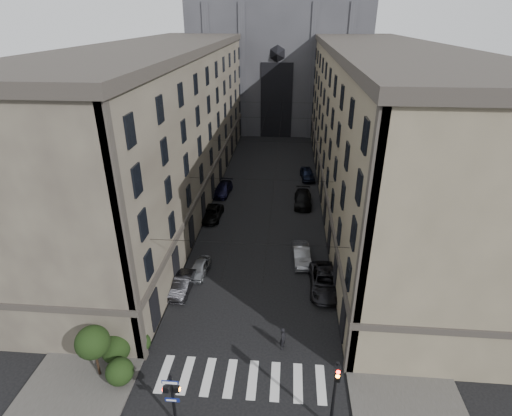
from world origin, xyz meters
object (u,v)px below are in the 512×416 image
(car_left_far, at_px, (223,189))
(car_right_midnear, at_px, (325,281))
(pedestrian_signal_left, at_px, (172,396))
(car_left_midfar, at_px, (212,213))
(car_right_midfar, at_px, (303,199))
(pedestrian, at_px, (283,338))
(gothic_tower, at_px, (280,37))
(car_right_far, at_px, (307,174))
(traffic_light_right, at_px, (335,389))
(car_right_near, at_px, (301,255))
(car_left_near, at_px, (199,268))
(car_left_midnear, at_px, (182,285))

(car_left_far, xyz_separation_m, car_right_midnear, (12.23, -19.89, 0.09))
(pedestrian_signal_left, distance_m, car_left_far, 33.76)
(car_left_midfar, xyz_separation_m, car_left_far, (0.17, 7.24, 0.06))
(car_right_midfar, xyz_separation_m, pedestrian, (-1.98, -24.67, 0.13))
(gothic_tower, xyz_separation_m, pedestrian_signal_left, (-3.51, -73.46, -15.48))
(car_right_midfar, height_order, car_right_far, car_right_far)
(pedestrian_signal_left, height_order, traffic_light_right, traffic_light_right)
(traffic_light_right, height_order, car_right_midfar, traffic_light_right)
(car_right_near, relative_size, car_right_far, 0.97)
(traffic_light_right, height_order, car_right_midnear, traffic_light_right)
(traffic_light_right, bearing_deg, car_left_far, 109.30)
(gothic_tower, bearing_deg, traffic_light_right, -85.62)
(car_right_far, distance_m, pedestrian, 33.72)
(gothic_tower, xyz_separation_m, car_left_far, (-6.03, -39.83, -17.08))
(car_left_near, height_order, car_right_far, car_right_far)
(gothic_tower, xyz_separation_m, car_right_midfar, (4.66, -42.29, -17.03))
(car_left_far, bearing_deg, car_left_midfar, -86.40)
(gothic_tower, relative_size, car_right_far, 12.48)
(car_left_midnear, distance_m, car_left_midfar, 13.97)
(car_left_near, height_order, car_left_midnear, car_left_midnear)
(car_left_midfar, bearing_deg, pedestrian_signal_left, -82.14)
(car_left_midnear, height_order, car_left_far, car_left_far)
(car_left_near, bearing_deg, car_right_far, 71.79)
(traffic_light_right, distance_m, car_right_far, 39.76)
(traffic_light_right, bearing_deg, car_left_midfar, 114.44)
(pedestrian_signal_left, bearing_deg, car_right_near, 66.81)
(gothic_tower, xyz_separation_m, car_right_near, (4.22, -55.41, -17.05))
(pedestrian_signal_left, bearing_deg, car_left_far, 94.28)
(gothic_tower, relative_size, traffic_light_right, 11.15)
(car_left_midnear, height_order, car_right_far, car_right_far)
(car_right_midnear, bearing_deg, car_right_near, 114.67)
(car_left_near, distance_m, car_left_far, 18.57)
(car_right_far, bearing_deg, pedestrian_signal_left, -108.52)
(car_left_midfar, relative_size, car_right_far, 1.02)
(pedestrian_signal_left, relative_size, car_left_near, 1.06)
(car_right_midfar, bearing_deg, car_left_near, -120.45)
(car_left_near, relative_size, car_left_far, 0.76)
(gothic_tower, bearing_deg, car_right_near, -85.64)
(car_right_midnear, relative_size, car_right_midfar, 1.10)
(car_left_midnear, distance_m, pedestrian, 10.67)
(car_right_near, bearing_deg, car_right_midfar, 83.39)
(car_left_midnear, relative_size, pedestrian, 2.31)
(car_right_midfar, distance_m, car_right_far, 8.97)
(car_left_far, bearing_deg, car_right_midfar, -8.01)
(car_left_far, height_order, pedestrian, pedestrian)
(car_left_midfar, bearing_deg, car_right_far, 51.51)
(traffic_light_right, distance_m, car_left_far, 35.28)
(car_left_midfar, height_order, car_right_midfar, car_right_midfar)
(car_right_far, bearing_deg, car_left_midfar, -136.35)
(car_left_far, xyz_separation_m, car_right_far, (11.55, 6.47, 0.08))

